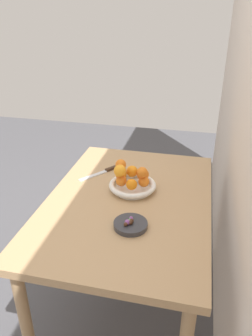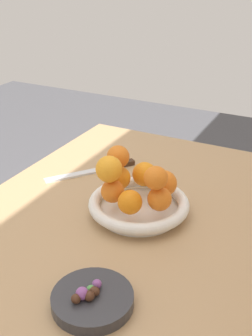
# 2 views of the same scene
# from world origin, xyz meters

# --- Properties ---
(dining_table) EXTENTS (1.10, 0.76, 0.74)m
(dining_table) POSITION_xyz_m (0.00, 0.00, 0.65)
(dining_table) COLOR tan
(dining_table) RESTS_ON ground_plane
(fruit_bowl) EXTENTS (0.23, 0.23, 0.04)m
(fruit_bowl) POSITION_xyz_m (-0.08, -0.00, 0.76)
(fruit_bowl) COLOR white
(fruit_bowl) RESTS_ON dining_table
(candy_dish) EXTENTS (0.14, 0.14, 0.02)m
(candy_dish) POSITION_xyz_m (0.21, 0.05, 0.75)
(candy_dish) COLOR #333338
(candy_dish) RESTS_ON dining_table
(orange_0) EXTENTS (0.05, 0.05, 0.05)m
(orange_0) POSITION_xyz_m (-0.02, 0.01, 0.81)
(orange_0) COLOR orange
(orange_0) RESTS_ON fruit_bowl
(orange_1) EXTENTS (0.05, 0.05, 0.05)m
(orange_1) POSITION_xyz_m (-0.06, 0.06, 0.81)
(orange_1) COLOR orange
(orange_1) RESTS_ON fruit_bowl
(orange_2) EXTENTS (0.06, 0.06, 0.06)m
(orange_2) POSITION_xyz_m (-0.13, 0.04, 0.81)
(orange_2) COLOR orange
(orange_2) RESTS_ON fruit_bowl
(orange_3) EXTENTS (0.06, 0.06, 0.06)m
(orange_3) POSITION_xyz_m (-0.15, -0.02, 0.81)
(orange_3) COLOR orange
(orange_3) RESTS_ON fruit_bowl
(orange_4) EXTENTS (0.06, 0.06, 0.06)m
(orange_4) POSITION_xyz_m (-0.10, -0.06, 0.81)
(orange_4) COLOR orange
(orange_4) RESTS_ON fruit_bowl
(orange_5) EXTENTS (0.05, 0.05, 0.05)m
(orange_5) POSITION_xyz_m (-0.05, -0.05, 0.81)
(orange_5) COLOR orange
(orange_5) RESTS_ON fruit_bowl
(orange_6) EXTENTS (0.06, 0.06, 0.06)m
(orange_6) POSITION_xyz_m (-0.04, -0.05, 0.86)
(orange_6) COLOR orange
(orange_6) RESTS_ON orange_5
(orange_7) EXTENTS (0.05, 0.05, 0.05)m
(orange_7) POSITION_xyz_m (-0.06, 0.05, 0.86)
(orange_7) COLOR orange
(orange_7) RESTS_ON orange_1
(orange_8) EXTENTS (0.05, 0.05, 0.05)m
(orange_8) POSITION_xyz_m (-0.10, -0.06, 0.86)
(orange_8) COLOR orange
(orange_8) RESTS_ON orange_4
(candy_ball_0) EXTENTS (0.02, 0.02, 0.02)m
(candy_ball_0) POSITION_xyz_m (0.21, 0.06, 0.77)
(candy_ball_0) COLOR #472819
(candy_ball_0) RESTS_ON candy_dish
(candy_ball_1) EXTENTS (0.02, 0.02, 0.02)m
(candy_ball_1) POSITION_xyz_m (0.22, 0.04, 0.77)
(candy_ball_1) COLOR #8C4C99
(candy_ball_1) RESTS_ON candy_dish
(candy_ball_2) EXTENTS (0.02, 0.02, 0.02)m
(candy_ball_2) POSITION_xyz_m (0.21, 0.05, 0.77)
(candy_ball_2) COLOR #4C9947
(candy_ball_2) RESTS_ON candy_dish
(candy_ball_3) EXTENTS (0.02, 0.02, 0.02)m
(candy_ball_3) POSITION_xyz_m (0.21, 0.06, 0.77)
(candy_ball_3) COLOR #472819
(candy_ball_3) RESTS_ON candy_dish
(candy_ball_4) EXTENTS (0.02, 0.02, 0.02)m
(candy_ball_4) POSITION_xyz_m (0.22, 0.06, 0.77)
(candy_ball_4) COLOR #472819
(candy_ball_4) RESTS_ON candy_dish
(candy_ball_5) EXTENTS (0.02, 0.02, 0.02)m
(candy_ball_5) POSITION_xyz_m (0.19, 0.05, 0.77)
(candy_ball_5) COLOR #8C4C99
(candy_ball_5) RESTS_ON candy_dish
(candy_ball_6) EXTENTS (0.02, 0.02, 0.02)m
(candy_ball_6) POSITION_xyz_m (0.24, 0.04, 0.77)
(candy_ball_6) COLOR #472819
(candy_ball_6) RESTS_ON candy_dish
(knife) EXTENTS (0.22, 0.18, 0.01)m
(knife) POSITION_xyz_m (-0.23, -0.19, 0.75)
(knife) COLOR #3F2819
(knife) RESTS_ON dining_table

